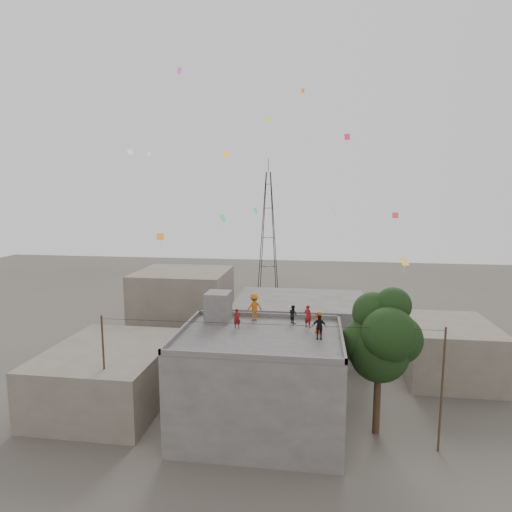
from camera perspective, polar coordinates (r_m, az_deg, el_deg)
The scene contains 18 objects.
ground at distance 29.18m, azimuth 0.52°, elevation -21.94°, with size 140.00×140.00×0.00m, color #413E36.
main_building at distance 27.77m, azimuth 0.52°, elevation -16.49°, with size 10.00×8.00×6.10m.
parapet at distance 26.60m, azimuth 0.53°, elevation -10.22°, with size 10.00×8.00×0.30m.
stair_head_box at distance 29.36m, azimuth -5.04°, elevation -6.74°, with size 1.60×1.80×2.00m, color #52504D.
neighbor_west at distance 33.08m, azimuth -18.92°, elevation -14.75°, with size 8.00×10.00×4.00m, color #61584D.
neighbor_north at distance 40.89m, azimuth 5.94°, elevation -9.13°, with size 12.00×9.00×5.00m, color #52504D.
neighbor_northwest at distance 44.53m, azimuth -9.66°, elevation -6.42°, with size 9.00×8.00×7.00m, color #61584D.
neighbor_east at distance 38.68m, azimuth 24.12°, elevation -11.32°, with size 7.00×8.00×4.40m, color #61584D.
tree at distance 27.31m, azimuth 16.48°, elevation -10.39°, with size 4.90×4.60×9.10m.
utility_line at distance 26.27m, azimuth 1.28°, elevation -16.14°, with size 20.12×0.62×7.40m.
transmission_tower at distance 65.66m, azimuth 1.63°, elevation 3.33°, with size 2.97×2.97×20.01m.
person_red_adult at distance 28.15m, azimuth 6.93°, elevation -7.97°, with size 0.54×0.35×1.48m, color maroon.
person_orange_child at distance 27.24m, azimuth 8.39°, elevation -8.72°, with size 0.65×0.42×1.33m, color #AE4913.
person_dark_child at distance 28.94m, azimuth 4.96°, elevation -7.74°, with size 0.60×0.47×1.24m, color black.
person_dark_adult at distance 26.06m, azimuth 8.42°, elevation -9.34°, with size 0.87×0.36×1.48m, color black.
person_orange_adult at distance 29.39m, azimuth -0.26°, elevation -6.83°, with size 1.20×0.69×1.86m, color #AF5814.
person_red_child at distance 27.81m, azimuth -2.52°, elevation -8.33°, with size 0.47×0.31×1.28m, color maroon.
kites at distance 31.68m, azimuth 2.46°, elevation 10.06°, with size 21.54×12.28×12.90m.
Camera 1 is at (3.28, -25.02, 14.66)m, focal length 30.00 mm.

